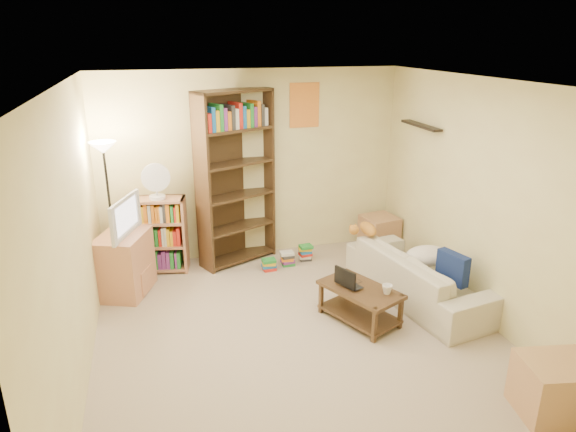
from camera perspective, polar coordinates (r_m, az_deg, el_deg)
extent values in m
plane|color=tan|center=(5.35, 1.28, -13.22)|extent=(4.50, 4.50, 0.00)
cube|color=#F1E9A2|center=(6.89, -4.02, 5.62)|extent=(4.00, 0.04, 2.50)
cube|color=#F1E9A2|center=(2.94, 14.56, -15.06)|extent=(4.00, 0.04, 2.50)
cube|color=#F1E9A2|center=(4.66, -22.90, -2.70)|extent=(0.04, 4.50, 2.50)
cube|color=#F1E9A2|center=(5.67, 21.13, 1.33)|extent=(0.04, 4.50, 2.50)
cube|color=white|center=(4.52, 1.52, 14.54)|extent=(4.00, 4.50, 0.04)
cube|color=red|center=(6.91, 1.84, 12.21)|extent=(0.40, 0.02, 0.58)
cube|color=black|center=(6.56, 14.55, 9.71)|extent=(0.12, 0.80, 0.03)
imported|color=beige|center=(6.11, 14.29, -6.44)|extent=(2.19, 1.42, 0.57)
cube|color=navy|center=(5.78, 17.82, -5.50)|extent=(0.21, 0.39, 0.33)
ellipsoid|color=silver|center=(6.14, 15.18, -4.30)|extent=(0.52, 0.37, 0.22)
ellipsoid|color=#C67C29|center=(6.39, 8.88, -1.41)|extent=(0.38, 0.22, 0.15)
sphere|color=#C67C29|center=(6.28, 7.34, -1.53)|extent=(0.12, 0.12, 0.12)
cube|color=#4A331C|center=(5.49, 8.06, -8.09)|extent=(0.80, 0.99, 0.04)
cube|color=#4A331C|center=(5.63, 7.92, -10.69)|extent=(0.76, 0.94, 0.03)
cube|color=#4A331C|center=(5.23, 9.59, -11.88)|extent=(0.04, 0.04, 0.38)
cube|color=#4A331C|center=(5.51, 12.40, -10.34)|extent=(0.04, 0.04, 0.38)
cube|color=#4A331C|center=(5.67, 3.70, -8.96)|extent=(0.04, 0.04, 0.38)
cube|color=#4A331C|center=(5.93, 6.57, -7.72)|extent=(0.04, 0.04, 0.38)
imported|color=black|center=(5.54, 7.21, -7.42)|extent=(0.45, 0.40, 0.03)
cube|color=white|center=(5.41, 6.35, -6.85)|extent=(0.13, 0.27, 0.19)
imported|color=white|center=(5.39, 10.95, -8.00)|extent=(0.18, 0.18, 0.10)
cube|color=black|center=(5.72, 6.57, -6.56)|extent=(0.14, 0.15, 0.02)
cube|color=tan|center=(6.31, -17.70, -5.09)|extent=(0.70, 0.81, 0.73)
imported|color=black|center=(6.10, -18.25, -0.06)|extent=(0.83, 0.62, 0.44)
cube|color=#442D1A|center=(6.66, -5.82, 4.06)|extent=(1.07, 0.73, 2.27)
cube|color=#AF7755|center=(6.74, -14.42, -2.07)|extent=(0.81, 0.45, 0.98)
cylinder|color=white|center=(6.55, -14.31, 2.06)|extent=(0.20, 0.20, 0.04)
cylinder|color=white|center=(6.52, -14.38, 2.90)|extent=(0.02, 0.02, 0.20)
cylinder|color=white|center=(6.45, -14.49, 4.19)|extent=(0.35, 0.06, 0.35)
cylinder|color=black|center=(6.63, -18.22, -7.30)|extent=(0.26, 0.26, 0.03)
cylinder|color=black|center=(6.32, -18.99, -0.60)|extent=(0.03, 0.03, 1.67)
cone|color=#F9DFC2|center=(6.09, -19.88, 7.16)|extent=(0.30, 0.30, 0.13)
cube|color=tan|center=(7.33, 10.09, -1.95)|extent=(0.51, 0.51, 0.51)
cube|color=tan|center=(4.80, 27.65, -16.58)|extent=(0.64, 0.57, 0.47)
cube|color=red|center=(6.69, -2.11, -5.40)|extent=(0.18, 0.14, 0.15)
cube|color=#1966B2|center=(6.82, -0.06, -4.75)|extent=(0.18, 0.14, 0.19)
cube|color=gold|center=(6.95, 1.92, -4.12)|extent=(0.18, 0.14, 0.22)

